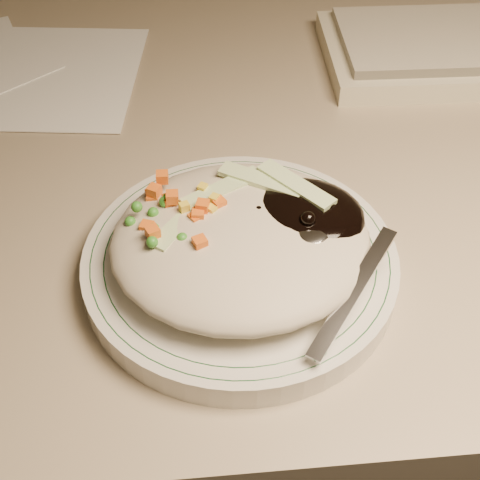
{
  "coord_description": "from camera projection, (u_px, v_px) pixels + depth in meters",
  "views": [
    {
      "loc": [
        -0.13,
        0.84,
        1.13
      ],
      "look_at": [
        -0.09,
        1.19,
        0.78
      ],
      "focal_mm": 50.0,
      "sensor_mm": 36.0,
      "label": 1
    }
  ],
  "objects": [
    {
      "name": "desk",
      "position": [
        305.0,
        266.0,
        0.8
      ],
      "size": [
        1.4,
        0.7,
        0.74
      ],
      "color": "gray",
      "rests_on": "ground"
    },
    {
      "name": "plate",
      "position": [
        240.0,
        264.0,
        0.51
      ],
      "size": [
        0.24,
        0.24,
        0.02
      ],
      "primitive_type": "cylinder",
      "color": "silver",
      "rests_on": "desk"
    },
    {
      "name": "plate_rim",
      "position": [
        240.0,
        255.0,
        0.51
      ],
      "size": [
        0.23,
        0.23,
        0.0
      ],
      "color": "#144723",
      "rests_on": "plate"
    },
    {
      "name": "meal",
      "position": [
        246.0,
        235.0,
        0.49
      ],
      "size": [
        0.21,
        0.19,
        0.05
      ],
      "color": "#B2A890",
      "rests_on": "plate"
    }
  ]
}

